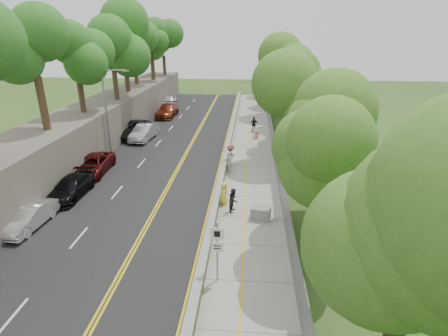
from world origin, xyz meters
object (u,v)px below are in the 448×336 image
object	(u,v)px
painter_0	(224,193)
person_far	(254,124)
signpost	(217,246)
car_1	(29,217)
car_2	(92,165)
streetlight	(108,107)
construction_barrel	(256,134)
concrete_block	(261,213)

from	to	relation	value
painter_0	person_far	xyz separation A→B (m)	(2.05, 18.38, 0.09)
signpost	painter_0	bearing A→B (deg)	92.20
car_1	person_far	distance (m)	25.99
signpost	car_2	world-z (taller)	signpost
streetlight	construction_barrel	xyz separation A→B (m)	(13.46, 6.55, -4.14)
signpost	painter_0	world-z (taller)	signpost
signpost	concrete_block	bearing A→B (deg)	70.33
painter_0	person_far	world-z (taller)	person_far
concrete_block	car_2	distance (m)	15.18
concrete_block	streetlight	bearing A→B (deg)	141.16
person_far	painter_0	bearing A→B (deg)	70.50
concrete_block	construction_barrel	bearing A→B (deg)	90.65
streetlight	car_1	bearing A→B (deg)	-90.60
car_2	person_far	distance (m)	19.09
car_1	person_far	world-z (taller)	person_far
streetlight	concrete_block	xyz separation A→B (m)	(13.66, -11.00, -4.20)
car_1	car_2	distance (m)	8.59
construction_barrel	person_far	distance (m)	2.65
construction_barrel	streetlight	bearing A→B (deg)	-154.04
signpost	concrete_block	size ratio (longest dim) A/B	2.65
car_1	person_far	size ratio (longest dim) A/B	2.32
painter_0	concrete_block	bearing A→B (deg)	-136.46
painter_0	person_far	size ratio (longest dim) A/B	0.90
concrete_block	person_far	bearing A→B (deg)	91.14
painter_0	car_1	bearing A→B (deg)	98.62
painter_0	streetlight	bearing A→B (deg)	40.30
car_1	construction_barrel	bearing A→B (deg)	58.83
person_far	signpost	bearing A→B (deg)	73.04
streetlight	construction_barrel	bearing A→B (deg)	25.96
signpost	person_far	xyz separation A→B (m)	(1.75, 26.18, -1.04)
car_1	car_2	bearing A→B (deg)	92.97
construction_barrel	concrete_block	xyz separation A→B (m)	(0.20, -17.55, -0.06)
signpost	car_2	bearing A→B (deg)	132.77
car_1	car_2	size ratio (longest dim) A/B	0.76
signpost	car_1	world-z (taller)	signpost
streetlight	person_far	world-z (taller)	streetlight
signpost	construction_barrel	size ratio (longest dim) A/B	3.47
signpost	construction_barrel	distance (m)	23.70
streetlight	construction_barrel	size ratio (longest dim) A/B	8.96
signpost	painter_0	size ratio (longest dim) A/B	1.97
construction_barrel	concrete_block	world-z (taller)	construction_barrel
streetlight	car_2	bearing A→B (deg)	-90.72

